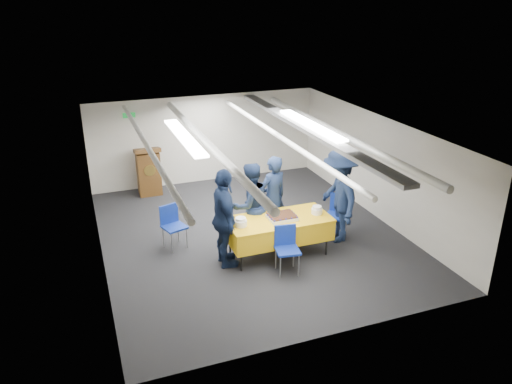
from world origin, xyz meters
The scene contains 14 objects.
ground centered at (0.00, 0.00, 0.00)m, with size 7.00×7.00×0.00m, color black.
room_shell centered at (0.09, 0.41, 1.81)m, with size 6.00×7.00×2.30m.
serving_table centered at (0.22, -0.95, 0.56)m, with size 1.98×0.92×0.77m.
sheet_cake centered at (0.27, -0.99, 0.81)m, with size 0.53×0.41×0.09m.
plate_stack_left centered at (-0.55, -1.00, 0.85)m, with size 0.23×0.23×0.16m.
plate_stack_right centered at (1.00, -1.00, 0.84)m, with size 0.21×0.21×0.16m.
podium centered at (-1.60, 3.05, 0.61)m, with size 0.62×0.53×1.25m.
chair_near centered at (0.13, -1.54, 0.53)m, with size 0.48×0.48×0.87m.
chair_right centered at (1.72, -0.56, 0.53)m, with size 0.59×0.59×0.87m.
chair_left centered at (-1.62, 0.11, 0.53)m, with size 0.53×0.53×0.87m.
sailor_a centered at (0.40, -0.22, 0.88)m, with size 0.64×0.42×1.77m, color black.
sailor_b centered at (-0.15, -0.39, 0.87)m, with size 0.84×0.66×1.74m, color black.
sailor_c centered at (-0.85, -0.96, 0.94)m, with size 1.11×0.46×1.89m, color black.
sailor_d centered at (1.60, -0.78, 0.96)m, with size 1.25×0.72×1.93m, color black.
Camera 1 is at (-3.17, -8.83, 4.81)m, focal length 35.00 mm.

